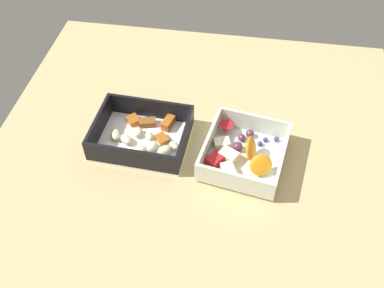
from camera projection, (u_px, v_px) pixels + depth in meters
table_surface at (196, 156)px, 83.31cm from camera, size 80.00×80.00×2.00cm
pasta_container at (143, 136)px, 83.25cm from camera, size 18.42×14.89×5.14cm
fruit_bowl at (242, 154)px, 80.12cm from camera, size 16.77×17.83×5.47cm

